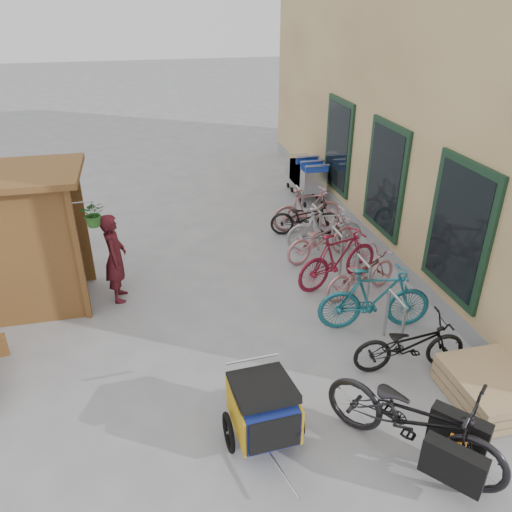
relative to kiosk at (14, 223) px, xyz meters
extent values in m
plane|color=#97979A|center=(3.28, -2.47, -1.55)|extent=(80.00, 80.00, 0.00)
cube|color=#D6B77B|center=(9.78, 2.03, 1.95)|extent=(6.00, 13.00, 7.00)
cube|color=#97979A|center=(6.86, 2.03, -1.40)|extent=(0.18, 13.00, 0.30)
cube|color=#15301E|center=(6.75, -1.97, 0.05)|extent=(0.06, 1.50, 2.20)
cube|color=black|center=(6.72, -1.97, 0.05)|extent=(0.02, 1.25, 1.95)
cube|color=#15301E|center=(6.75, 0.53, 0.05)|extent=(0.06, 1.50, 2.20)
cube|color=black|center=(6.72, 0.53, 0.05)|extent=(0.02, 1.25, 1.95)
cube|color=#15301E|center=(6.75, 3.03, 0.05)|extent=(0.06, 1.50, 2.20)
cube|color=black|center=(6.72, 3.03, 0.05)|extent=(0.02, 1.25, 1.95)
cube|color=brown|center=(0.98, -0.62, -0.40)|extent=(0.09, 0.09, 2.30)
cube|color=brown|center=(0.98, 0.68, -0.40)|extent=(0.09, 0.09, 2.30)
cube|color=brown|center=(0.08, -0.59, -0.40)|extent=(1.80, 0.05, 2.30)
cube|color=brown|center=(0.08, 0.65, -0.40)|extent=(1.80, 0.05, 2.30)
cube|color=brown|center=(0.08, 0.03, 0.80)|extent=(2.15, 1.65, 0.10)
cube|color=brown|center=(-0.12, 0.03, -0.65)|extent=(1.30, 1.15, 0.04)
cube|color=brown|center=(-0.12, 0.03, -0.05)|extent=(1.30, 1.15, 0.04)
cylinder|color=#A5A8AD|center=(1.16, -0.62, 0.50)|extent=(0.36, 0.02, 0.02)
imported|color=#275E20|center=(1.31, -0.62, 0.30)|extent=(0.38, 0.33, 0.42)
cylinder|color=#A5A8AD|center=(5.58, -2.72, -1.13)|extent=(0.05, 0.05, 0.84)
cylinder|color=#A5A8AD|center=(5.58, -2.22, -1.13)|extent=(0.05, 0.05, 0.84)
cylinder|color=#A5A8AD|center=(5.58, -2.47, -0.71)|extent=(0.05, 0.50, 0.05)
cylinder|color=#A5A8AD|center=(5.58, -1.52, -1.13)|extent=(0.05, 0.05, 0.84)
cylinder|color=#A5A8AD|center=(5.58, -1.02, -1.13)|extent=(0.05, 0.05, 0.84)
cylinder|color=#A5A8AD|center=(5.58, -1.27, -0.71)|extent=(0.05, 0.50, 0.05)
cylinder|color=#A5A8AD|center=(5.58, -0.32, -1.13)|extent=(0.05, 0.05, 0.84)
cylinder|color=#A5A8AD|center=(5.58, 0.18, -1.13)|extent=(0.05, 0.05, 0.84)
cylinder|color=#A5A8AD|center=(5.58, -0.07, -0.71)|extent=(0.05, 0.50, 0.05)
cylinder|color=#A5A8AD|center=(5.58, 0.88, -1.13)|extent=(0.05, 0.05, 0.84)
cylinder|color=#A5A8AD|center=(5.58, 1.38, -1.13)|extent=(0.05, 0.05, 0.84)
cylinder|color=#A5A8AD|center=(5.58, 1.13, -0.71)|extent=(0.05, 0.50, 0.05)
cylinder|color=#A5A8AD|center=(5.58, 2.08, -1.13)|extent=(0.05, 0.05, 0.84)
cylinder|color=#A5A8AD|center=(5.58, 2.58, -1.13)|extent=(0.05, 0.05, 0.84)
cylinder|color=#A5A8AD|center=(5.58, 2.33, -0.71)|extent=(0.05, 0.50, 0.05)
cube|color=tan|center=(6.28, -3.87, -1.48)|extent=(1.00, 1.20, 0.12)
cube|color=tan|center=(6.28, -3.87, -1.34)|extent=(1.00, 1.20, 0.12)
cube|color=tan|center=(6.28, -3.87, -1.20)|extent=(1.00, 1.20, 0.12)
cube|color=silver|center=(6.28, 3.61, -0.90)|extent=(0.60, 0.92, 0.56)
cube|color=#1C3EB7|center=(6.28, 3.14, -0.52)|extent=(0.60, 0.04, 0.20)
cylinder|color=silver|center=(6.28, 3.11, -0.45)|extent=(0.63, 0.04, 0.04)
cylinder|color=black|center=(6.04, 3.23, -1.49)|extent=(0.04, 0.13, 0.13)
cube|color=silver|center=(6.28, 3.99, -0.90)|extent=(0.60, 0.92, 0.56)
cube|color=#1C3EB7|center=(6.28, 3.52, -0.52)|extent=(0.60, 0.04, 0.20)
cylinder|color=silver|center=(6.28, 3.49, -0.45)|extent=(0.63, 0.04, 0.04)
cylinder|color=black|center=(6.04, 3.61, -1.49)|extent=(0.04, 0.13, 0.13)
cube|color=silver|center=(6.28, 4.37, -0.90)|extent=(0.60, 0.92, 0.56)
cube|color=#1C3EB7|center=(6.28, 3.90, -0.52)|extent=(0.60, 0.04, 0.20)
cylinder|color=silver|center=(6.28, 3.87, -0.45)|extent=(0.63, 0.04, 0.04)
cylinder|color=black|center=(6.04, 3.99, -1.49)|extent=(0.04, 0.13, 0.13)
cube|color=navy|center=(3.20, -3.81, -1.07)|extent=(0.68, 0.87, 0.49)
cube|color=#C28F16|center=(2.87, -3.83, -1.07)|extent=(0.08, 0.84, 0.49)
cube|color=#C28F16|center=(3.54, -3.79, -1.07)|extent=(0.08, 0.84, 0.49)
cube|color=black|center=(3.23, -4.25, -1.04)|extent=(0.59, 0.06, 0.45)
cube|color=black|center=(3.20, -3.76, -0.78)|extent=(0.74, 0.84, 0.24)
torus|color=black|center=(2.77, -3.84, -1.33)|extent=(0.08, 0.49, 0.49)
torus|color=black|center=(3.63, -3.79, -1.33)|extent=(0.08, 0.49, 0.49)
cylinder|color=#B7B7BC|center=(3.24, -4.52, -1.33)|extent=(0.07, 0.71, 0.03)
cylinder|color=#B7B7BC|center=(3.18, -3.35, -0.69)|extent=(0.67, 0.07, 0.03)
imported|color=black|center=(4.80, -4.42, -0.99)|extent=(1.94, 2.14, 1.13)
cube|color=black|center=(4.95, -5.01, -1.10)|extent=(0.55, 0.62, 0.45)
cube|color=black|center=(5.28, -4.61, -1.10)|extent=(0.55, 0.62, 0.45)
cube|color=orange|center=(5.12, -4.81, -1.05)|extent=(0.21, 0.22, 0.12)
imported|color=maroon|center=(1.49, -0.13, -0.74)|extent=(0.42, 0.61, 1.62)
imported|color=black|center=(5.54, -3.02, -1.12)|extent=(1.68, 0.72, 0.86)
imported|color=#1C6472|center=(5.48, -1.97, -1.01)|extent=(1.87, 0.79, 1.09)
imported|color=#B97778|center=(5.70, -0.96, -1.14)|extent=(1.68, 1.05, 0.83)
imported|color=maroon|center=(5.42, -0.55, -1.01)|extent=(1.86, 1.03, 1.08)
imported|color=#B97778|center=(5.48, 0.50, -1.11)|extent=(1.77, 1.06, 0.88)
imported|color=#A2A3A7|center=(5.67, 0.84, -1.07)|extent=(1.65, 0.62, 0.97)
imported|color=black|center=(5.53, 1.69, -1.14)|extent=(1.63, 0.84, 0.82)
imported|color=#B97778|center=(5.66, 1.93, -1.05)|extent=(1.68, 0.54, 1.00)
camera|label=1|loc=(2.12, -8.05, 3.26)|focal=35.00mm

